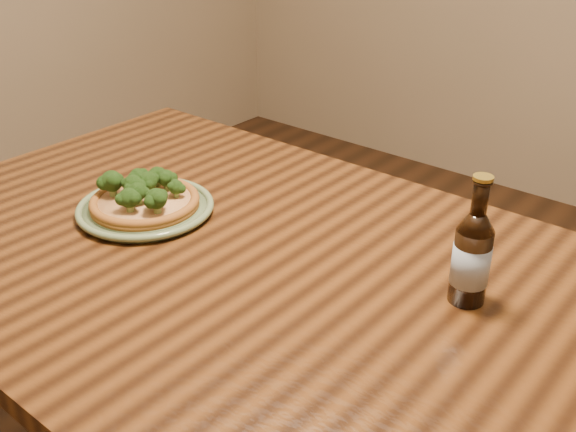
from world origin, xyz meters
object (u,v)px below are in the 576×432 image
Objects in this scene: plate at (146,208)px; beer_bottle at (472,257)px; table at (284,318)px; pizza at (144,198)px.

beer_bottle is (0.61, 0.12, 0.07)m from plate.
plate reaches higher than table.
plate is (-0.35, -0.01, 0.10)m from table.
table is at bearing 0.94° from plate.
table is at bearing -159.47° from beer_bottle.
plate is at bearing -171.88° from beer_bottle.
plate is 1.26× the size of beer_bottle.
plate is 0.02m from pizza.
table is 0.34m from beer_bottle.
plate is 1.26× the size of pizza.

